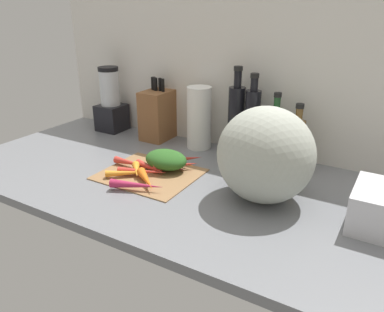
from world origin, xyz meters
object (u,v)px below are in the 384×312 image
(carrot_2, at_px, (175,165))
(carrot_0, at_px, (129,173))
(bottle_2, at_px, (274,135))
(bottle_0, at_px, (236,119))
(carrot_10, at_px, (137,185))
(knife_block, at_px, (158,115))
(carrot_4, at_px, (150,167))
(carrot_3, at_px, (179,159))
(bottle_3, at_px, (296,143))
(paper_towel_roll, at_px, (199,118))
(carrot_6, at_px, (130,163))
(bottle_1, at_px, (252,124))
(blender_appliance, at_px, (111,104))
(cutting_board, at_px, (150,174))
(carrot_1, at_px, (142,171))
(carrot_5, at_px, (177,161))
(carrot_7, at_px, (169,166))
(winter_squash, at_px, (266,155))
(carrot_8, at_px, (146,180))
(carrot_9, at_px, (136,170))

(carrot_2, bearing_deg, carrot_0, -130.91)
(bottle_2, bearing_deg, bottle_0, 173.73)
(carrot_10, height_order, knife_block, knife_block)
(carrot_4, bearing_deg, carrot_2, 36.35)
(carrot_3, distance_m, bottle_3, 0.43)
(carrot_0, relative_size, paper_towel_roll, 0.63)
(carrot_6, relative_size, paper_towel_roll, 0.52)
(bottle_0, bearing_deg, bottle_1, -8.34)
(carrot_4, relative_size, bottle_0, 0.37)
(carrot_0, relative_size, blender_appliance, 0.54)
(bottle_2, bearing_deg, knife_block, 177.54)
(bottle_0, distance_m, bottle_3, 0.25)
(bottle_3, bearing_deg, cutting_board, -143.82)
(bottle_0, bearing_deg, knife_block, 179.21)
(bottle_0, bearing_deg, carrot_1, -118.16)
(carrot_2, distance_m, paper_towel_roll, 0.29)
(carrot_5, relative_size, carrot_7, 1.13)
(cutting_board, distance_m, carrot_1, 0.03)
(bottle_0, bearing_deg, bottle_2, -6.27)
(carrot_10, bearing_deg, knife_block, 117.68)
(carrot_0, height_order, carrot_6, carrot_6)
(winter_squash, bearing_deg, carrot_3, 167.04)
(carrot_1, height_order, paper_towel_roll, paper_towel_roll)
(carrot_0, height_order, carrot_2, carrot_2)
(carrot_10, xyz_separation_m, bottle_2, (0.30, 0.44, 0.09))
(carrot_0, height_order, blender_appliance, blender_appliance)
(cutting_board, relative_size, bottle_0, 0.94)
(carrot_8, distance_m, bottle_0, 0.45)
(blender_appliance, distance_m, bottle_1, 0.71)
(knife_block, distance_m, bottle_3, 0.63)
(carrot_1, distance_m, carrot_4, 0.04)
(carrot_2, height_order, paper_towel_roll, paper_towel_roll)
(winter_squash, distance_m, bottle_0, 0.37)
(paper_towel_roll, relative_size, bottle_3, 1.05)
(bottle_0, height_order, bottle_3, bottle_0)
(paper_towel_roll, bearing_deg, carrot_7, -83.94)
(paper_towel_roll, relative_size, bottle_1, 0.77)
(carrot_4, relative_size, winter_squash, 0.45)
(carrot_10, height_order, bottle_3, bottle_3)
(carrot_4, bearing_deg, carrot_10, -70.26)
(carrot_0, distance_m, bottle_1, 0.50)
(carrot_3, distance_m, carrot_8, 0.20)
(carrot_2, distance_m, carrot_9, 0.14)
(carrot_0, distance_m, carrot_2, 0.17)
(carrot_3, distance_m, carrot_5, 0.01)
(carrot_2, relative_size, carrot_5, 1.04)
(carrot_6, xyz_separation_m, winter_squash, (0.51, 0.03, 0.13))
(carrot_4, bearing_deg, carrot_8, -60.09)
(carrot_5, distance_m, bottle_3, 0.44)
(winter_squash, xyz_separation_m, bottle_0, (-0.23, 0.29, 0.00))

